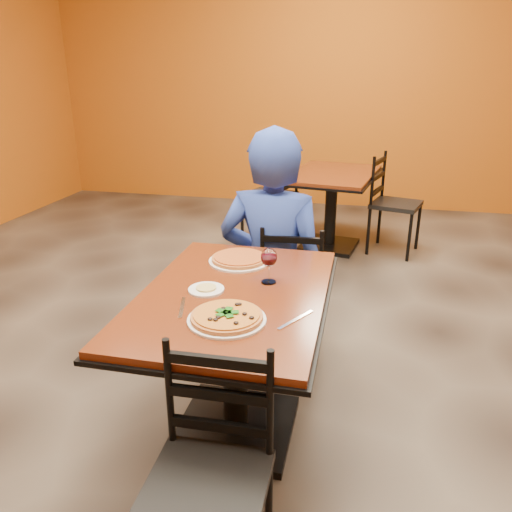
% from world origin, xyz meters
% --- Properties ---
extents(floor, '(7.00, 8.00, 0.01)m').
position_xyz_m(floor, '(0.00, 0.00, 0.00)').
color(floor, black).
rests_on(floor, ground).
extents(wall_back, '(7.00, 0.01, 3.00)m').
position_xyz_m(wall_back, '(0.00, 4.00, 1.50)').
color(wall_back, '#A75412').
rests_on(wall_back, ground).
extents(table_main, '(0.83, 1.23, 0.75)m').
position_xyz_m(table_main, '(0.00, -0.50, 0.56)').
color(table_main, '#64270F').
rests_on(table_main, floor).
extents(table_second, '(0.95, 1.26, 0.75)m').
position_xyz_m(table_second, '(0.22, 2.31, 0.55)').
color(table_second, '#64270F').
rests_on(table_second, floor).
extents(chair_main_near, '(0.39, 0.39, 0.85)m').
position_xyz_m(chair_main_near, '(0.11, -1.28, 0.42)').
color(chair_main_near, black).
rests_on(chair_main_near, floor).
extents(chair_main_far, '(0.39, 0.39, 0.83)m').
position_xyz_m(chair_main_far, '(0.14, 0.39, 0.41)').
color(chair_main_far, black).
rests_on(chair_main_far, floor).
extents(chair_second_left, '(0.55, 0.55, 0.98)m').
position_xyz_m(chair_second_left, '(-0.38, 2.31, 0.49)').
color(chair_second_left, black).
rests_on(chair_second_left, floor).
extents(chair_second_right, '(0.52, 0.52, 0.93)m').
position_xyz_m(chair_second_right, '(0.83, 2.31, 0.47)').
color(chair_second_right, black).
rests_on(chair_second_right, floor).
extents(diner, '(0.70, 0.49, 1.38)m').
position_xyz_m(diner, '(0.02, 0.33, 0.69)').
color(diner, '#1C349A').
rests_on(diner, floor).
extents(plate_main, '(0.31, 0.31, 0.01)m').
position_xyz_m(plate_main, '(0.04, -0.77, 0.76)').
color(plate_main, white).
rests_on(plate_main, table_main).
extents(pizza_main, '(0.28, 0.28, 0.02)m').
position_xyz_m(pizza_main, '(0.04, -0.77, 0.77)').
color(pizza_main, '#96250A').
rests_on(pizza_main, plate_main).
extents(plate_far, '(0.31, 0.31, 0.01)m').
position_xyz_m(plate_far, '(-0.07, -0.14, 0.76)').
color(plate_far, white).
rests_on(plate_far, table_main).
extents(pizza_far, '(0.28, 0.28, 0.02)m').
position_xyz_m(pizza_far, '(-0.07, -0.14, 0.77)').
color(pizza_far, '#BF7424').
rests_on(pizza_far, plate_far).
extents(side_plate, '(0.16, 0.16, 0.01)m').
position_xyz_m(side_plate, '(-0.12, -0.51, 0.76)').
color(side_plate, white).
rests_on(side_plate, table_main).
extents(dip, '(0.09, 0.09, 0.01)m').
position_xyz_m(dip, '(-0.12, -0.51, 0.76)').
color(dip, tan).
rests_on(dip, side_plate).
extents(wine_glass, '(0.08, 0.08, 0.18)m').
position_xyz_m(wine_glass, '(0.13, -0.36, 0.84)').
color(wine_glass, white).
rests_on(wine_glass, table_main).
extents(fork, '(0.07, 0.19, 0.00)m').
position_xyz_m(fork, '(-0.17, -0.70, 0.75)').
color(fork, silver).
rests_on(fork, table_main).
extents(knife, '(0.12, 0.19, 0.00)m').
position_xyz_m(knife, '(0.31, -0.70, 0.75)').
color(knife, silver).
rests_on(knife, table_main).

